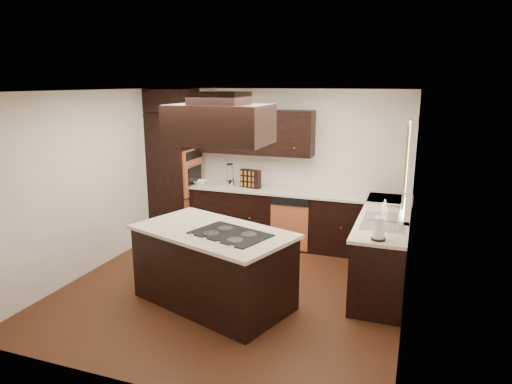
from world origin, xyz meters
TOP-DOWN VIEW (x-y plane):
  - floor at (0.00, 0.00)m, footprint 4.20×4.20m
  - ceiling at (0.00, 0.00)m, footprint 4.20×4.20m
  - wall_back at (0.00, 2.11)m, footprint 4.20×0.02m
  - wall_front at (0.00, -2.11)m, footprint 4.20×0.02m
  - wall_left at (-2.11, 0.00)m, footprint 0.02×4.20m
  - wall_right at (2.11, 0.00)m, footprint 0.02×4.20m
  - oven_column at (-1.78, 1.71)m, footprint 0.65×0.75m
  - wall_oven_face at (-1.43, 1.71)m, footprint 0.05×0.62m
  - base_cabinets_back at (0.03, 1.80)m, footprint 2.93×0.60m
  - base_cabinets_right at (1.80, 0.90)m, footprint 0.60×2.40m
  - countertop_back at (0.03, 1.79)m, footprint 2.93×0.63m
  - countertop_right at (1.79, 0.90)m, footprint 0.63×2.40m
  - upper_cabinets at (-0.43, 1.93)m, footprint 2.00×0.34m
  - dishwasher_front at (0.33, 1.50)m, footprint 0.60×0.05m
  - window_frame at (2.07, 0.55)m, footprint 0.06×1.32m
  - window_pane at (2.10, 0.55)m, footprint 0.00×1.20m
  - curtain_left at (2.01, 0.13)m, footprint 0.02×0.34m
  - curtain_right at (2.01, 0.97)m, footprint 0.02×0.34m
  - sink_rim at (1.80, 0.55)m, footprint 0.52×0.84m
  - island at (-0.06, -0.45)m, footprint 2.02×1.51m
  - island_top at (-0.06, -0.45)m, footprint 2.10×1.59m
  - cooktop at (0.20, -0.54)m, footprint 0.99×0.81m
  - range_hood at (0.10, -0.55)m, footprint 1.05×0.72m
  - hood_duct at (0.10, -0.55)m, footprint 0.55×0.50m
  - blender_base at (-0.76, 1.73)m, footprint 0.15×0.15m
  - blender_pitcher at (-0.76, 1.73)m, footprint 0.13×0.13m
  - spice_rack at (-0.41, 1.75)m, footprint 0.37×0.18m
  - mixing_bowl at (-1.30, 1.72)m, footprint 0.29×0.29m
  - soap_bottle at (1.77, 0.99)m, footprint 0.08×0.09m
  - paper_towel at (1.79, -0.16)m, footprint 0.12×0.12m

SIDE VIEW (x-z plane):
  - floor at x=0.00m, z-range -0.02..0.00m
  - dishwasher_front at x=0.33m, z-range 0.04..0.76m
  - base_cabinets_back at x=0.03m, z-range 0.00..0.88m
  - base_cabinets_right at x=1.80m, z-range 0.00..0.88m
  - island at x=-0.06m, z-range 0.00..0.88m
  - countertop_back at x=0.03m, z-range 0.88..0.92m
  - countertop_right at x=1.79m, z-range 0.88..0.92m
  - island_top at x=-0.06m, z-range 0.88..0.92m
  - sink_rim at x=1.80m, z-range 0.92..0.93m
  - cooktop at x=0.20m, z-range 0.92..0.93m
  - mixing_bowl at x=-1.30m, z-range 0.92..0.98m
  - blender_base at x=-0.76m, z-range 0.92..1.02m
  - soap_bottle at x=1.77m, z-range 0.92..1.10m
  - paper_towel at x=1.79m, z-range 0.92..1.18m
  - oven_column at x=-1.78m, z-range 0.00..2.12m
  - spice_rack at x=-0.41m, z-range 0.92..1.22m
  - wall_oven_face at x=-1.43m, z-range 0.73..1.51m
  - blender_pitcher at x=-0.76m, z-range 1.02..1.28m
  - wall_back at x=0.00m, z-range 0.00..2.50m
  - wall_front at x=0.00m, z-range 0.00..2.50m
  - wall_left at x=-2.11m, z-range 0.00..2.50m
  - wall_right at x=2.11m, z-range 0.00..2.50m
  - window_frame at x=2.07m, z-range 1.09..2.21m
  - window_pane at x=2.10m, z-range 1.15..2.15m
  - curtain_left at x=2.01m, z-range 1.25..2.15m
  - curtain_right at x=2.01m, z-range 1.25..2.15m
  - upper_cabinets at x=-0.43m, z-range 1.45..2.17m
  - range_hood at x=0.10m, z-range 1.95..2.37m
  - hood_duct at x=0.10m, z-range 2.37..2.50m
  - ceiling at x=0.00m, z-range 2.50..2.52m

